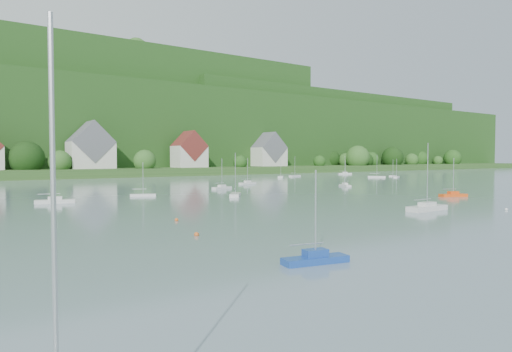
# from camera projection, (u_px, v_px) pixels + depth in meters

# --- Properties ---
(far_shore_strip) EXTENTS (600.00, 60.00, 3.00)m
(far_shore_strip) POSITION_uv_depth(u_px,v_px,m) (70.00, 172.00, 179.64)
(far_shore_strip) COLOR #274D1D
(far_shore_strip) RESTS_ON ground
(forested_ridge) EXTENTS (620.00, 181.22, 69.89)m
(forested_ridge) POSITION_uv_depth(u_px,v_px,m) (38.00, 127.00, 235.21)
(forested_ridge) COLOR #1C4315
(forested_ridge) RESTS_ON ground
(village_building_2) EXTENTS (16.00, 11.44, 18.00)m
(village_building_2) POSITION_uv_depth(u_px,v_px,m) (91.00, 149.00, 172.31)
(village_building_2) COLOR beige
(village_building_2) RESTS_ON far_shore_strip
(village_building_3) EXTENTS (13.00, 10.40, 15.50)m
(village_building_3) POSITION_uv_depth(u_px,v_px,m) (189.00, 152.00, 193.56)
(village_building_3) COLOR beige
(village_building_3) RESTS_ON far_shore_strip
(village_building_4) EXTENTS (15.00, 10.40, 16.50)m
(village_building_4) POSITION_uv_depth(u_px,v_px,m) (269.00, 153.00, 222.54)
(village_building_4) COLOR beige
(village_building_4) RESTS_ON far_shore_strip
(near_sailboat_1) EXTENTS (4.84, 2.20, 6.32)m
(near_sailboat_1) POSITION_uv_depth(u_px,v_px,m) (315.00, 258.00, 30.94)
(near_sailboat_1) COLOR #1A4096
(near_sailboat_1) RESTS_ON ground
(near_sailboat_3) EXTENTS (6.76, 1.94, 9.11)m
(near_sailboat_3) POSITION_uv_depth(u_px,v_px,m) (427.00, 207.00, 61.68)
(near_sailboat_3) COLOR silver
(near_sailboat_3) RESTS_ON ground
(near_sailboat_5) EXTENTS (5.42, 3.12, 7.06)m
(near_sailboat_5) POSITION_uv_depth(u_px,v_px,m) (453.00, 194.00, 83.62)
(near_sailboat_5) COLOR #E84E14
(near_sailboat_5) RESTS_ON ground
(mooring_buoy_2) EXTENTS (0.49, 0.49, 0.49)m
(mooring_buoy_2) POSITION_uv_depth(u_px,v_px,m) (434.00, 207.00, 65.97)
(mooring_buoy_2) COLOR #D45B1F
(mooring_buoy_2) RESTS_ON ground
(mooring_buoy_3) EXTENTS (0.43, 0.43, 0.43)m
(mooring_buoy_3) POSITION_uv_depth(u_px,v_px,m) (177.00, 221.00, 51.66)
(mooring_buoy_3) COLOR #D45B1F
(mooring_buoy_3) RESTS_ON ground
(mooring_buoy_4) EXTENTS (0.38, 0.38, 0.38)m
(mooring_buoy_4) POSITION_uv_depth(u_px,v_px,m) (506.00, 210.00, 62.14)
(mooring_buoy_4) COLOR white
(mooring_buoy_4) RESTS_ON ground
(mooring_buoy_5) EXTENTS (0.45, 0.45, 0.45)m
(mooring_buoy_5) POSITION_uv_depth(u_px,v_px,m) (197.00, 236.00, 41.84)
(mooring_buoy_5) COLOR #D45B1F
(mooring_buoy_5) RESTS_ON ground
(far_sailboat_cluster) EXTENTS (185.31, 72.30, 8.71)m
(far_sailboat_cluster) POSITION_uv_depth(u_px,v_px,m) (203.00, 184.00, 119.54)
(far_sailboat_cluster) COLOR silver
(far_sailboat_cluster) RESTS_ON ground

